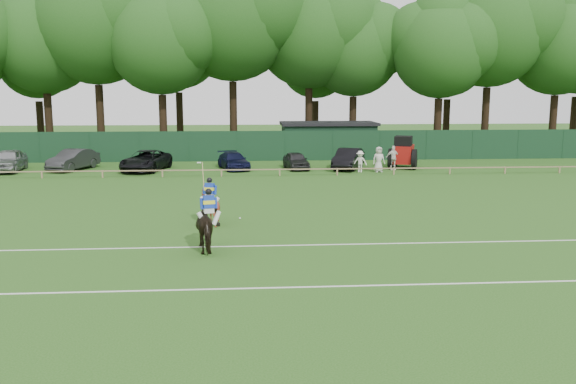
{
  "coord_description": "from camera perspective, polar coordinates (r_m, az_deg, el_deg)",
  "views": [
    {
      "loc": [
        -1.4,
        -23.56,
        5.9
      ],
      "look_at": [
        0.5,
        3.0,
        1.4
      ],
      "focal_mm": 38.0,
      "sensor_mm": 36.0,
      "label": 1
    }
  ],
  "objects": [
    {
      "name": "horse_dark",
      "position": [
        22.71,
        -7.38,
        -3.23
      ],
      "size": [
        1.39,
        2.27,
        1.78
      ],
      "primitive_type": "imported",
      "rotation": [
        0.0,
        0.0,
        3.36
      ],
      "color": "black",
      "rests_on": "ground"
    },
    {
      "name": "sedan_silver",
      "position": [
        48.62,
        -24.68,
        2.7
      ],
      "size": [
        2.38,
        4.91,
        1.62
      ],
      "primitive_type": "imported",
      "rotation": [
        0.0,
        0.0,
        0.1
      ],
      "color": "#989A9D",
      "rests_on": "ground"
    },
    {
      "name": "pitch_lines",
      "position": [
        20.95,
        -0.09,
        -6.74
      ],
      "size": [
        60.0,
        5.1,
        0.01
      ],
      "color": "silver",
      "rests_on": "ground"
    },
    {
      "name": "estate_black",
      "position": [
        45.87,
        5.66,
        3.11
      ],
      "size": [
        3.21,
        4.9,
        1.53
      ],
      "primitive_type": "imported",
      "rotation": [
        0.0,
        0.0,
        -0.38
      ],
      "color": "black",
      "rests_on": "ground"
    },
    {
      "name": "perimeter_fence",
      "position": [
        50.79,
        -2.51,
        4.33
      ],
      "size": [
        92.08,
        0.08,
        2.5
      ],
      "color": "#14351E",
      "rests_on": "ground"
    },
    {
      "name": "polo_ball",
      "position": [
        28.09,
        -4.52,
        -2.47
      ],
      "size": [
        0.09,
        0.09,
        0.09
      ],
      "primitive_type": "sphere",
      "color": "silver",
      "rests_on": "ground"
    },
    {
      "name": "sedan_navy",
      "position": [
        45.67,
        -5.12,
        2.92
      ],
      "size": [
        2.8,
        4.6,
        1.25
      ],
      "primitive_type": "imported",
      "rotation": [
        0.0,
        0.0,
        0.26
      ],
      "color": "#101334",
      "rests_on": "ground"
    },
    {
      "name": "pitch_rail",
      "position": [
        41.94,
        -2.15,
        2.11
      ],
      "size": [
        62.1,
        0.1,
        0.5
      ],
      "color": "#997F5B",
      "rests_on": "ground"
    },
    {
      "name": "tractor",
      "position": [
        46.71,
        10.75,
        3.6
      ],
      "size": [
        2.86,
        3.42,
        2.45
      ],
      "rotation": [
        0.0,
        0.0,
        -0.37
      ],
      "color": "maroon",
      "rests_on": "ground"
    },
    {
      "name": "rider_chestnut",
      "position": [
        27.0,
        -7.36,
        0.01
      ],
      "size": [
        0.93,
        0.71,
        2.05
      ],
      "rotation": [
        0.0,
        0.0,
        2.87
      ],
      "color": "silver",
      "rests_on": "ground"
    },
    {
      "name": "horse_chestnut",
      "position": [
        27.13,
        -7.31,
        -1.44
      ],
      "size": [
        1.51,
        1.62,
        1.49
      ],
      "primitive_type": "imported",
      "rotation": [
        0.0,
        0.0,
        2.87
      ],
      "color": "maroon",
      "rests_on": "ground"
    },
    {
      "name": "rider_dark",
      "position": [
        22.54,
        -7.42,
        -1.31
      ],
      "size": [
        0.93,
        0.47,
        1.41
      ],
      "rotation": [
        0.0,
        0.0,
        3.36
      ],
      "color": "silver",
      "rests_on": "ground"
    },
    {
      "name": "sedan_grey",
      "position": [
        47.77,
        -19.45,
        2.87
      ],
      "size": [
        3.12,
        4.9,
        1.53
      ],
      "primitive_type": "imported",
      "rotation": [
        0.0,
        0.0,
        -0.35
      ],
      "color": "#2F3032",
      "rests_on": "ground"
    },
    {
      "name": "spectator_left",
      "position": [
        44.17,
        6.77,
        2.85
      ],
      "size": [
        1.12,
        0.85,
        1.54
      ],
      "primitive_type": "imported",
      "rotation": [
        0.0,
        0.0,
        -0.32
      ],
      "color": "white",
      "rests_on": "ground"
    },
    {
      "name": "suv_black",
      "position": [
        45.8,
        -13.15,
        2.87
      ],
      "size": [
        3.57,
        5.74,
        1.48
      ],
      "primitive_type": "imported",
      "rotation": [
        0.0,
        0.0,
        -0.22
      ],
      "color": "black",
      "rests_on": "ground"
    },
    {
      "name": "hatch_grey",
      "position": [
        45.55,
        0.76,
        2.96
      ],
      "size": [
        2.01,
        3.91,
        1.27
      ],
      "primitive_type": "imported",
      "rotation": [
        0.0,
        0.0,
        0.14
      ],
      "color": "#29292B",
      "rests_on": "ground"
    },
    {
      "name": "utility_shed",
      "position": [
        54.24,
        3.77,
        4.96
      ],
      "size": [
        8.4,
        4.4,
        3.04
      ],
      "color": "#14331E",
      "rests_on": "ground"
    },
    {
      "name": "spectator_mid",
      "position": [
        45.69,
        9.79,
        3.17
      ],
      "size": [
        1.06,
        0.45,
        1.8
      ],
      "primitive_type": "imported",
      "rotation": [
        0.0,
        0.0,
        0.01
      ],
      "color": "white",
      "rests_on": "ground"
    },
    {
      "name": "spectator_right",
      "position": [
        44.32,
        8.49,
        3.03
      ],
      "size": [
        0.97,
        0.71,
        1.83
      ],
      "primitive_type": "imported",
      "rotation": [
        0.0,
        0.0,
        0.16
      ],
      "color": "beige",
      "rests_on": "ground"
    },
    {
      "name": "tree_row",
      "position": [
        58.95,
        -0.77,
        3.85
      ],
      "size": [
        96.0,
        12.0,
        21.0
      ],
      "primitive_type": null,
      "color": "#26561C",
      "rests_on": "ground"
    },
    {
      "name": "ground",
      "position": [
        24.33,
        -0.67,
        -4.44
      ],
      "size": [
        160.0,
        160.0,
        0.0
      ],
      "primitive_type": "plane",
      "color": "#1E4C14",
      "rests_on": "ground"
    }
  ]
}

